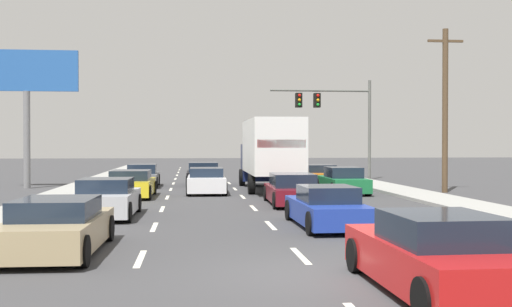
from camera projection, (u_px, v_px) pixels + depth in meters
The scene contains 19 objects.
ground_plane at pixel (231, 185), 36.21m from camera, with size 140.00×140.00×0.00m, color #3D3D3F.
sidewalk_right at pixel (394, 189), 32.09m from camera, with size 2.29×80.00×0.14m, color #9E9E99.
sidewalk_left at pixel (73, 192), 30.39m from camera, with size 2.29×80.00×0.14m, color #9E9E99.
lane_markings at pixel (235, 189), 33.25m from camera, with size 6.94×62.00×0.01m.
car_gray at pixel (142, 176), 34.92m from camera, with size 1.87×4.19×1.27m.
car_yellow at pixel (131, 185), 27.98m from camera, with size 2.05×4.25×1.24m.
car_silver at pixel (106, 199), 20.40m from camera, with size 2.00×4.12×1.28m.
car_tan at pixel (57, 228), 13.63m from camera, with size 2.00×4.46×1.22m.
car_black at pixel (203, 175), 36.29m from camera, with size 2.00×4.25×1.34m.
car_white at pixel (206, 181), 30.32m from camera, with size 1.95×4.36×1.25m.
box_truck at pixel (270, 150), 32.06m from camera, with size 2.66×9.18×3.63m.
car_maroon at pixel (292, 190), 24.65m from camera, with size 2.00×4.54×1.24m.
car_blue at pixel (327, 208), 18.02m from camera, with size 1.85×4.48×1.20m.
car_red at pixel (436, 256), 10.00m from camera, with size 1.92×4.52×1.31m.
car_orange at pixel (319, 176), 36.52m from camera, with size 1.94×4.39×1.20m.
car_green at pixel (343, 181), 30.29m from camera, with size 1.88×4.56×1.29m.
traffic_signal_mast at pixel (329, 108), 41.28m from camera, with size 6.81×0.69×6.67m.
utility_pole_mid at pixel (445, 108), 30.75m from camera, with size 1.80×0.28×8.10m.
roadside_billboard at pixel (27, 86), 33.57m from camera, with size 5.47×0.36×7.49m.
Camera 1 is at (-2.34, -11.13, 2.41)m, focal length 43.63 mm.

